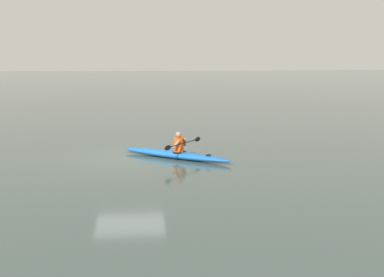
{
  "coord_description": "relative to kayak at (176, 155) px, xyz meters",
  "views": [
    {
      "loc": [
        -0.4,
        18.62,
        3.83
      ],
      "look_at": [
        -1.86,
        4.1,
        1.37
      ],
      "focal_mm": 49.25,
      "sensor_mm": 36.0,
      "label": 1
    }
  ],
  "objects": [
    {
      "name": "kayaker",
      "position": [
        -0.11,
        0.08,
        0.43
      ],
      "size": [
        1.46,
        1.94,
        0.71
      ],
      "color": "#E04C14",
      "rests_on": "kayak"
    },
    {
      "name": "ground_plane",
      "position": [
        1.67,
        -0.24,
        -0.14
      ],
      "size": [
        160.0,
        160.0,
        0.0
      ],
      "primitive_type": "plane",
      "color": "#384742"
    },
    {
      "name": "kayak",
      "position": [
        0.0,
        0.0,
        0.0
      ],
      "size": [
        3.91,
        3.1,
        0.27
      ],
      "color": "#1959A5",
      "rests_on": "ground"
    }
  ]
}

